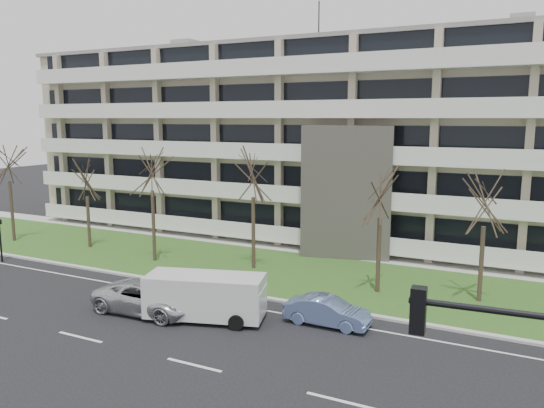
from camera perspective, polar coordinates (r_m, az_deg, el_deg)
The scene contains 16 objects.
ground at distance 21.73m, azimuth -8.38°, elevation -16.77°, with size 160.00×160.00×0.00m, color black.
grass_verge at distance 32.50m, azimuth 4.85°, elevation -7.73°, with size 90.00×10.00×0.06m, color #2B551C.
curb at distance 28.12m, azimuth 1.05°, elevation -10.37°, with size 90.00×0.35×0.12m, color #B2B2AD.
sidewalk at distance 37.48m, azimuth 7.94°, elevation -5.46°, with size 90.00×2.00×0.08m, color #B2B2AD.
lane_edge_line at distance 26.87m, azimuth -0.34°, elevation -11.44°, with size 90.00×0.12×0.01m, color white.
apartment_building at distance 42.85m, azimuth 11.06°, elevation 6.55°, with size 60.50×15.10×18.75m.
silver_pickup at distance 27.14m, azimuth -13.14°, elevation -9.76°, with size 2.56×5.55×1.54m, color silver.
blue_sedan at distance 25.13m, azimuth 5.96°, elevation -11.40°, with size 1.39×3.98×1.31m, color #7C96D6.
white_van at distance 25.61m, azimuth -7.04°, elevation -9.50°, with size 5.93×3.55×2.17m.
pedestrian_signal at distance 39.54m, azimuth -27.23°, elevation -2.84°, with size 0.30×0.24×3.02m.
tree_0 at distance 45.11m, azimuth -26.55°, elevation 4.58°, with size 4.24×4.24×8.48m.
tree_1 at distance 40.79m, azimuth -19.38°, elevation 2.83°, with size 3.42×3.42×6.84m.
tree_2 at distance 35.49m, azimuth -12.86°, elevation 4.40°, with size 4.27×4.27×8.54m.
tree_3 at distance 32.80m, azimuth -2.06°, elevation 3.83°, with size 4.12×4.12×8.24m.
tree_4 at distance 28.82m, azimuth 11.62°, elevation 1.71°, with size 3.74×3.74×7.48m.
tree_5 at distance 28.88m, azimuth 21.99°, elevation 0.77°, with size 3.59×3.59×7.18m.
Camera 1 is at (11.27, -15.98, 9.49)m, focal length 35.00 mm.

